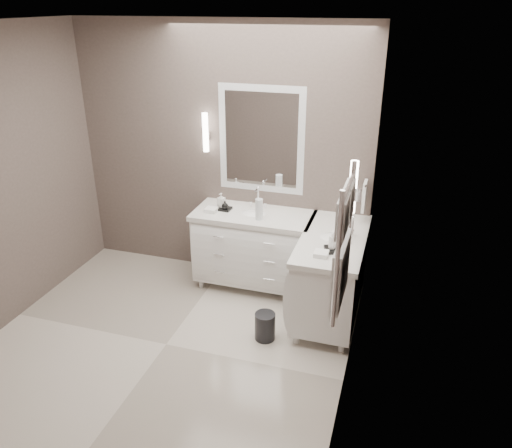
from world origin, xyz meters
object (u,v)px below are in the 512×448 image
(vanity_back, at_px, (254,245))
(vanity_right, at_px, (331,272))
(waste_bin, at_px, (265,326))
(towel_ladder, at_px, (342,250))

(vanity_back, distance_m, vanity_right, 0.93)
(vanity_back, height_order, vanity_right, same)
(waste_bin, bearing_deg, vanity_back, 113.49)
(vanity_right, xyz_separation_m, waste_bin, (-0.49, -0.55, -0.35))
(vanity_back, xyz_separation_m, vanity_right, (0.88, -0.33, 0.00))
(vanity_back, bearing_deg, vanity_right, -20.38)
(vanity_right, xyz_separation_m, towel_ladder, (0.23, -1.30, 0.91))
(towel_ladder, xyz_separation_m, waste_bin, (-0.72, 0.75, -1.26))
(vanity_back, bearing_deg, towel_ladder, -55.90)
(waste_bin, bearing_deg, towel_ladder, -46.18)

